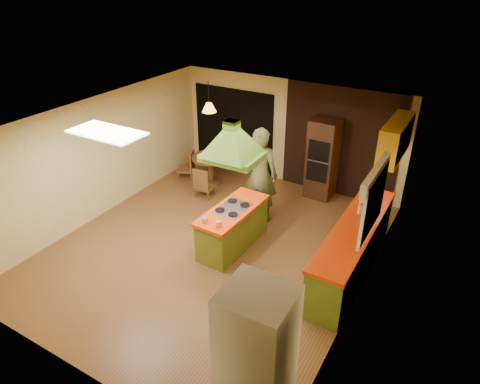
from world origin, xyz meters
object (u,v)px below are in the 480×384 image
Objects in this scene: wall_oven at (322,159)px; canister_large at (364,204)px; kitchen_island at (233,227)px; man at (260,175)px; refrigerator at (256,356)px; dining_table at (211,165)px.

canister_large is (1.41, -1.76, 0.13)m from wall_oven.
wall_oven is (0.69, 2.74, 0.50)m from kitchen_island.
kitchen_island is 1.31m from man.
man is at bearing 94.71° from kitchen_island.
man is 1.10× the size of wall_oven.
man is at bearing -113.70° from wall_oven.
refrigerator is at bearing -52.13° from kitchen_island.
refrigerator is 3.75m from canister_large.
kitchen_island is 3.43m from refrigerator.
man is 2.04m from dining_table.
refrigerator is at bearing -75.40° from wall_oven.
dining_table is at bearing -32.21° from man.
wall_oven is (-1.29, 5.50, 0.00)m from refrigerator.
refrigerator is at bearing -91.95° from canister_large.
refrigerator reaches higher than dining_table.
man is at bearing -25.69° from dining_table.
wall_oven reaches higher than canister_large.
kitchen_island reaches higher than dining_table.
wall_oven is at bearing 16.02° from dining_table.
man reaches higher than wall_oven.
man is 1.75m from wall_oven.
canister_large is at bearing -14.78° from dining_table.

